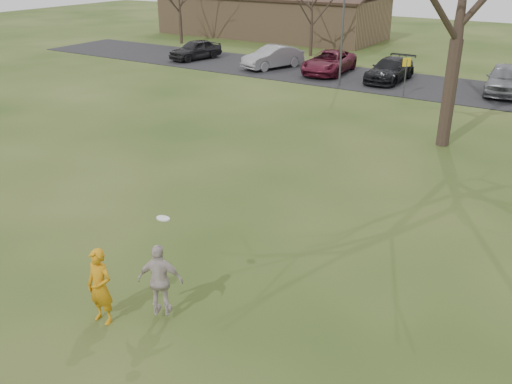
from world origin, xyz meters
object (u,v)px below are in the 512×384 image
car_2 (329,62)px  catching_play (161,280)px  car_4 (505,79)px  car_1 (273,57)px  car_3 (390,70)px  player_defender (100,287)px  lamp_post (343,15)px  car_0 (195,49)px  building (271,14)px

car_2 → catching_play: catching_play is taller
car_2 → car_4: car_4 is taller
car_1 → car_2: bearing=26.5°
car_1 → car_4: 14.35m
car_1 → car_3: bearing=22.0°
catching_play → car_3: bearing=99.3°
car_4 → catching_play: size_ratio=2.07×
player_defender → car_4: 26.39m
car_1 → car_4: size_ratio=0.95×
catching_play → lamp_post: bearing=105.3°
car_2 → car_1: bearing=-178.0°
car_4 → lamp_post: size_ratio=0.74×
car_4 → catching_play: bearing=-101.6°
car_0 → car_3: 14.32m
car_1 → car_0: bearing=-158.5°
car_3 → lamp_post: bearing=-126.3°
car_4 → catching_play: catching_play is taller
car_2 → lamp_post: 4.75m
car_3 → building: building is taller
player_defender → building: (-19.10, 38.65, 1.08)m
car_4 → car_2: bearing=174.7°
car_2 → catching_play: 26.53m
car_0 → lamp_post: lamp_post is taller
player_defender → car_4: size_ratio=0.37×
car_3 → building: size_ratio=0.22×
player_defender → car_0: bearing=121.7°
car_0 → building: bearing=110.0°
car_2 → building: building is taller
car_2 → lamp_post: size_ratio=0.80×
player_defender → car_1: bearing=110.6°
player_defender → car_1: player_defender is taller
car_0 → car_2: bearing=16.3°
car_4 → lamp_post: bearing=-166.7°
lamp_post → catching_play: bearing=-74.7°
car_0 → car_4: bearing=15.0°
car_0 → car_1: (6.34, 0.20, 0.03)m
car_0 → lamp_post: (12.27, -2.15, 3.24)m
player_defender → building: building is taller
car_3 → lamp_post: 4.69m
catching_play → car_2: bearing=107.9°
car_1 → lamp_post: lamp_post is taller
building → lamp_post: lamp_post is taller
car_3 → car_4: bearing=4.2°
player_defender → car_4: player_defender is taller
player_defender → car_0: 30.69m
lamp_post → car_0: bearing=170.1°
car_3 → car_4: size_ratio=0.99×
car_0 → car_2: 10.25m
car_3 → building: (-16.04, 12.82, 1.23)m
catching_play → building: size_ratio=0.11×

